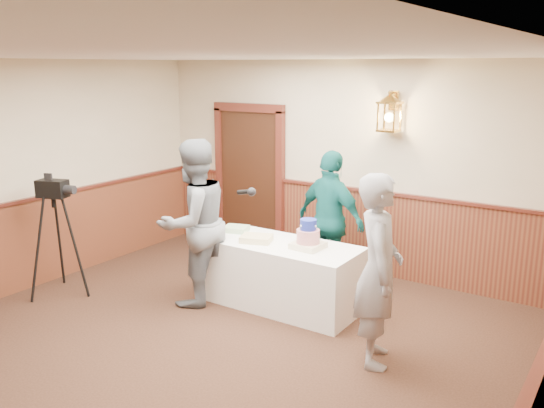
{
  "coord_description": "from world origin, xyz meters",
  "views": [
    {
      "loc": [
        3.31,
        -3.38,
        2.71
      ],
      "look_at": [
        -0.05,
        1.7,
        1.25
      ],
      "focal_mm": 38.0,
      "sensor_mm": 36.0,
      "label": 1
    }
  ],
  "objects": [
    {
      "name": "sheet_cake_green",
      "position": [
        -0.77,
        2.0,
        0.78
      ],
      "size": [
        0.33,
        0.3,
        0.07
      ],
      "primitive_type": "cube",
      "rotation": [
        0.0,
        0.0,
        0.29
      ],
      "color": "#9AC188",
      "rests_on": "display_table"
    },
    {
      "name": "tv_camera_rig",
      "position": [
        -2.47,
        0.7,
        0.64
      ],
      "size": [
        0.55,
        0.52,
        1.42
      ],
      "rotation": [
        0.0,
        0.0,
        0.33
      ],
      "color": "black",
      "rests_on": "ground"
    },
    {
      "name": "ground",
      "position": [
        0.0,
        0.0,
        0.0
      ],
      "size": [
        7.0,
        7.0,
        0.0
      ],
      "primitive_type": "plane",
      "color": "black",
      "rests_on": "ground"
    },
    {
      "name": "room_shell",
      "position": [
        -0.05,
        0.45,
        1.52
      ],
      "size": [
        6.02,
        7.02,
        2.81
      ],
      "color": "#BDAF8D",
      "rests_on": "ground"
    },
    {
      "name": "tiered_cake",
      "position": [
        0.29,
        1.91,
        0.88
      ],
      "size": [
        0.33,
        0.33,
        0.33
      ],
      "rotation": [
        0.0,
        0.0,
        -0.04
      ],
      "color": "beige",
      "rests_on": "display_table"
    },
    {
      "name": "sheet_cake_yellow",
      "position": [
        -0.33,
        1.79,
        0.79
      ],
      "size": [
        0.41,
        0.36,
        0.07
      ],
      "primitive_type": "cube",
      "rotation": [
        0.0,
        0.0,
        0.35
      ],
      "color": "#F8E094",
      "rests_on": "display_table"
    },
    {
      "name": "interviewer",
      "position": [
        -0.94,
        1.42,
        0.96
      ],
      "size": [
        1.56,
        1.06,
        1.93
      ],
      "rotation": [
        0.0,
        0.0,
        -1.76
      ],
      "color": "slate",
      "rests_on": "ground"
    },
    {
      "name": "assistant_p",
      "position": [
        0.14,
        2.72,
        0.86
      ],
      "size": [
        1.09,
        0.66,
        1.73
      ],
      "primitive_type": "imported",
      "rotation": [
        0.0,
        0.0,
        2.89
      ],
      "color": "#115B5B",
      "rests_on": "ground"
    },
    {
      "name": "baker",
      "position": [
        1.39,
        1.29,
        0.9
      ],
      "size": [
        0.67,
        0.78,
        1.8
      ],
      "primitive_type": "imported",
      "rotation": [
        0.0,
        0.0,
        2.02
      ],
      "color": "gray",
      "rests_on": "ground"
    },
    {
      "name": "display_table",
      "position": [
        -0.05,
        1.9,
        0.38
      ],
      "size": [
        1.8,
        0.8,
        0.75
      ],
      "primitive_type": "cube",
      "color": "white",
      "rests_on": "ground"
    }
  ]
}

